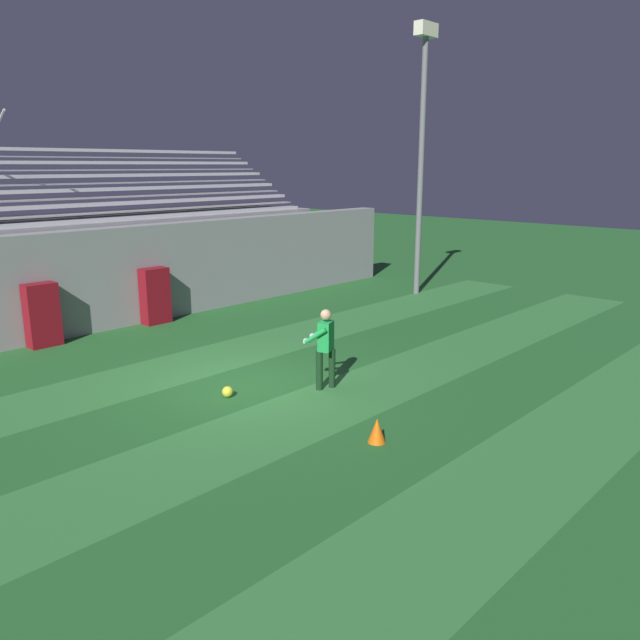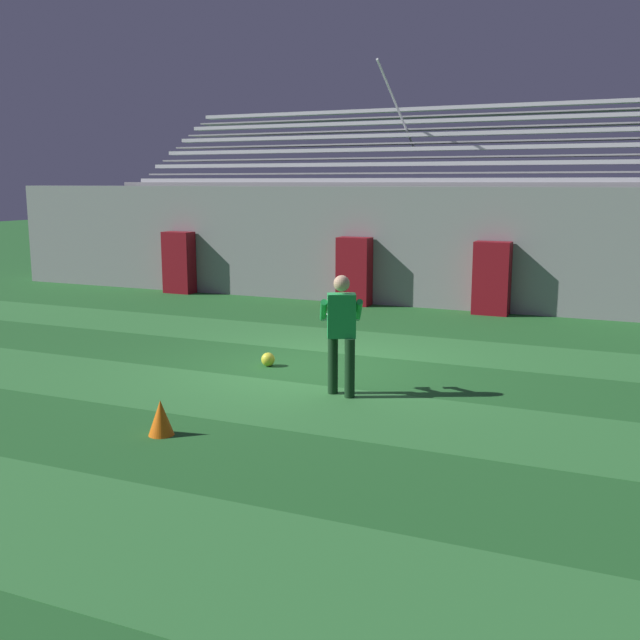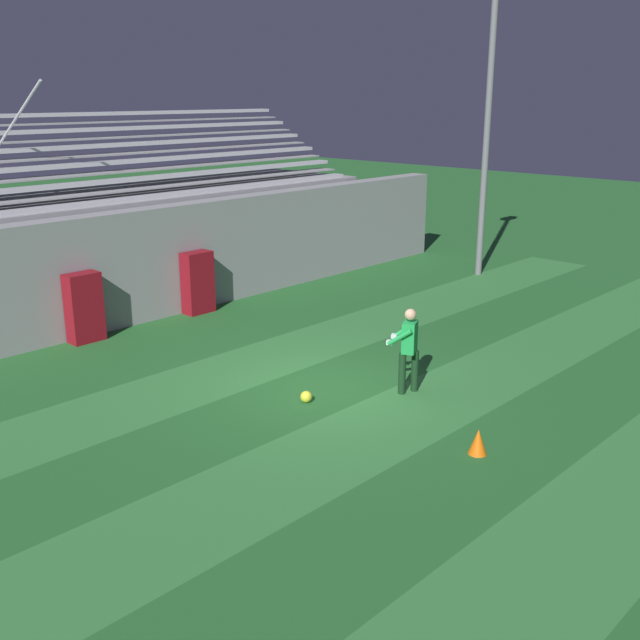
{
  "view_description": "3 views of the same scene",
  "coord_description": "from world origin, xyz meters",
  "px_view_note": "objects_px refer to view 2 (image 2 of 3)",
  "views": [
    {
      "loc": [
        -7.89,
        -9.6,
        4.47
      ],
      "look_at": [
        0.96,
        -1.23,
        1.44
      ],
      "focal_mm": 35.0,
      "sensor_mm": 36.0,
      "label": 1
    },
    {
      "loc": [
        4.74,
        -10.6,
        2.9
      ],
      "look_at": [
        0.64,
        -1.25,
        1.01
      ],
      "focal_mm": 42.0,
      "sensor_mm": 36.0,
      "label": 2
    },
    {
      "loc": [
        -9.89,
        -9.33,
        5.52
      ],
      "look_at": [
        0.29,
        0.31,
        1.26
      ],
      "focal_mm": 42.0,
      "sensor_mm": 36.0,
      "label": 3
    }
  ],
  "objects_px": {
    "traffic_cone": "(161,418)",
    "goalkeeper": "(341,327)",
    "padding_pillar_gate_right": "(492,278)",
    "padding_pillar_far_left": "(179,263)",
    "soccer_ball": "(268,359)",
    "padding_pillar_gate_left": "(354,271)"
  },
  "relations": [
    {
      "from": "goalkeeper",
      "to": "soccer_ball",
      "type": "distance_m",
      "value": 2.17
    },
    {
      "from": "padding_pillar_far_left",
      "to": "soccer_ball",
      "type": "height_order",
      "value": "padding_pillar_far_left"
    },
    {
      "from": "padding_pillar_far_left",
      "to": "traffic_cone",
      "type": "bearing_deg",
      "value": -56.93
    },
    {
      "from": "padding_pillar_gate_left",
      "to": "soccer_ball",
      "type": "xyz_separation_m",
      "value": [
        0.93,
        -6.23,
        -0.7
      ]
    },
    {
      "from": "padding_pillar_far_left",
      "to": "traffic_cone",
      "type": "distance_m",
      "value": 11.55
    },
    {
      "from": "padding_pillar_far_left",
      "to": "soccer_ball",
      "type": "distance_m",
      "value": 8.6
    },
    {
      "from": "padding_pillar_gate_right",
      "to": "padding_pillar_far_left",
      "type": "xyz_separation_m",
      "value": [
        -8.22,
        0.0,
        0.0
      ]
    },
    {
      "from": "traffic_cone",
      "to": "goalkeeper",
      "type": "bearing_deg",
      "value": 61.48
    },
    {
      "from": "padding_pillar_far_left",
      "to": "traffic_cone",
      "type": "height_order",
      "value": "padding_pillar_far_left"
    },
    {
      "from": "padding_pillar_gate_right",
      "to": "traffic_cone",
      "type": "bearing_deg",
      "value": -101.27
    },
    {
      "from": "padding_pillar_gate_right",
      "to": "traffic_cone",
      "type": "distance_m",
      "value": 9.88
    },
    {
      "from": "padding_pillar_gate_left",
      "to": "padding_pillar_far_left",
      "type": "xyz_separation_m",
      "value": [
        -4.97,
        0.0,
        0.0
      ]
    },
    {
      "from": "padding_pillar_far_left",
      "to": "padding_pillar_gate_left",
      "type": "bearing_deg",
      "value": 0.0
    },
    {
      "from": "goalkeeper",
      "to": "padding_pillar_far_left",
      "type": "bearing_deg",
      "value": 136.16
    },
    {
      "from": "traffic_cone",
      "to": "padding_pillar_gate_left",
      "type": "bearing_deg",
      "value": 97.84
    },
    {
      "from": "goalkeeper",
      "to": "traffic_cone",
      "type": "relative_size",
      "value": 3.98
    },
    {
      "from": "padding_pillar_gate_left",
      "to": "traffic_cone",
      "type": "bearing_deg",
      "value": -82.16
    },
    {
      "from": "padding_pillar_gate_right",
      "to": "goalkeeper",
      "type": "xyz_separation_m",
      "value": [
        -0.63,
        -7.29,
        0.15
      ]
    },
    {
      "from": "traffic_cone",
      "to": "soccer_ball",
      "type": "bearing_deg",
      "value": 96.61
    },
    {
      "from": "padding_pillar_gate_left",
      "to": "padding_pillar_far_left",
      "type": "height_order",
      "value": "same"
    },
    {
      "from": "goalkeeper",
      "to": "padding_pillar_gate_left",
      "type": "bearing_deg",
      "value": 109.8
    },
    {
      "from": "padding_pillar_gate_right",
      "to": "padding_pillar_far_left",
      "type": "distance_m",
      "value": 8.22
    }
  ]
}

